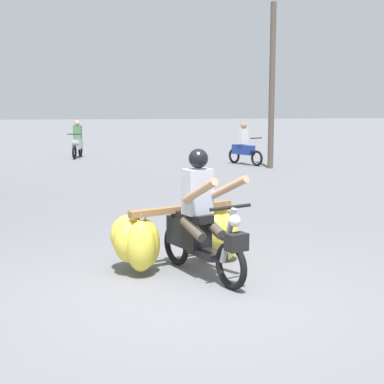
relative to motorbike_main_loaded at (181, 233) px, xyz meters
The scene contains 5 objects.
ground_plane 1.18m from the motorbike_main_loaded, 90.24° to the right, with size 120.00×120.00×0.00m, color slate.
motorbike_main_loaded is the anchor object (origin of this frame).
motorbike_distant_ahead_left 12.37m from the motorbike_main_loaded, 74.29° to the left, with size 0.94×1.42×1.40m.
motorbike_distant_ahead_right 15.17m from the motorbike_main_loaded, 99.05° to the left, with size 0.51×1.62×1.40m.
utility_pole 11.66m from the motorbike_main_loaded, 69.74° to the left, with size 0.18×0.18×5.13m, color brown.
Camera 1 is at (-0.74, -6.14, 2.17)m, focal length 54.22 mm.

